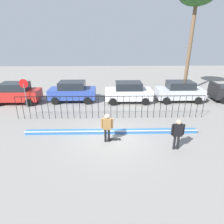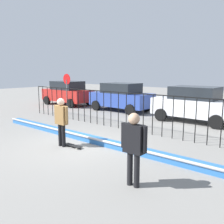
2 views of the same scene
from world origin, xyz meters
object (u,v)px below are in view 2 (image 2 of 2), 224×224
Objects in this scene: skateboarder at (61,118)px; skateboard at (73,146)px; parked_car_white at (194,104)px; parked_car_blue at (121,97)px; camera_operator at (134,143)px; stop_sign at (67,86)px; parked_car_red at (68,93)px.

skateboard is at bearing 52.96° from skateboarder.
skateboarder is 0.41× the size of parked_car_white.
parked_car_white is (5.24, -0.34, 0.00)m from parked_car_blue.
skateboard is at bearing -16.68° from camera_operator.
parked_car_blue is at bearing 23.24° from stop_sign.
parked_car_white is (1.97, 7.34, -0.09)m from skateboarder.
parked_car_red is 1.00× the size of parked_car_white.
skateboarder is at bearing -40.95° from stop_sign.
skateboarder is 8.35m from parked_car_blue.
skateboarder is 0.99× the size of camera_operator.
stop_sign reaches higher than parked_car_blue.
camera_operator reaches higher than skateboarder.
parked_car_blue is (-7.06, 8.58, -0.09)m from camera_operator.
skateboard is 0.19× the size of parked_car_white.
parked_car_blue is at bearing 142.88° from skateboarder.
camera_operator is 11.11m from parked_car_blue.
skateboarder is 2.21× the size of skateboard.
parked_car_blue is (-3.66, 7.51, 0.91)m from skateboard.
parked_car_red is 5.15m from parked_car_blue.
stop_sign is (1.39, -1.21, 0.64)m from parked_car_red.
parked_car_white is at bearing -3.20° from parked_car_blue.
skateboarder is 0.41× the size of parked_car_blue.
skateboarder is 0.41× the size of parked_car_red.
camera_operator is at bearing -32.85° from stop_sign.
parked_car_red reaches higher than camera_operator.
parked_car_white is at bearing 77.08° from skateboard.
parked_car_blue reaches higher than skateboarder.
parked_car_blue is (-3.26, 7.69, -0.09)m from skateboarder.
stop_sign is (-7.41, 5.91, 1.56)m from skateboard.
parked_car_red is 1.72× the size of stop_sign.
skateboard is at bearing -38.58° from stop_sign.
parked_car_blue reaches higher than skateboard.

